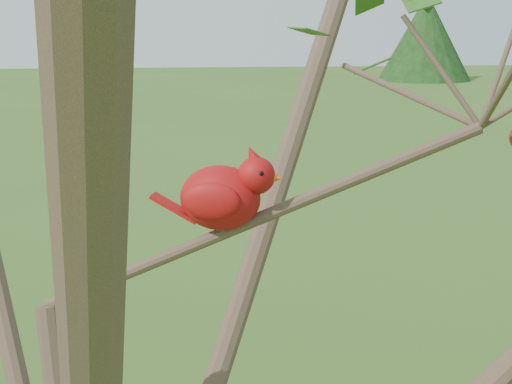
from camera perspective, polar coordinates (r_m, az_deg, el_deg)
crabapple_tree at (r=0.98m, az=-12.08°, el=-1.03°), size 2.35×2.05×2.95m
cardinal at (r=1.08m, az=-2.29°, el=-0.18°), size 0.18×0.12×0.13m
distant_trees at (r=26.13m, az=-3.09°, el=10.43°), size 41.19×14.78×3.43m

